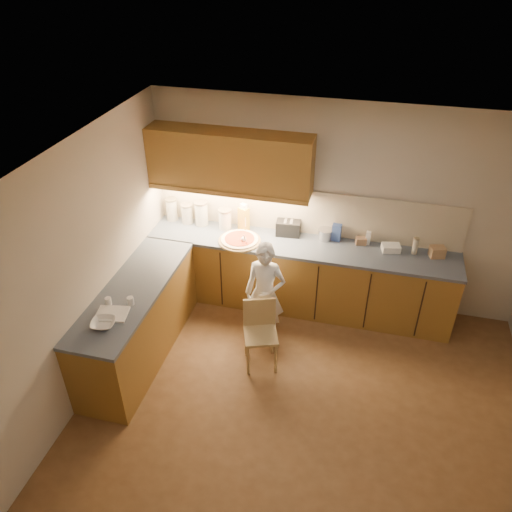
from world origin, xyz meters
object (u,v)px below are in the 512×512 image
object	(u,v)px
child	(265,293)
oil_jug	(244,218)
pizza_on_board	(240,240)
wooden_chair	(260,328)
toaster	(288,228)

from	to	relation	value
child	oil_jug	world-z (taller)	oil_jug
pizza_on_board	child	distance (m)	0.79
pizza_on_board	oil_jug	xyz separation A→B (m)	(-0.03, 0.28, 0.15)
wooden_chair	toaster	xyz separation A→B (m)	(0.04, 1.27, 0.56)
child	oil_jug	distance (m)	1.07
pizza_on_board	wooden_chair	bearing A→B (deg)	-62.77
oil_jug	pizza_on_board	bearing A→B (deg)	-84.67
wooden_chair	oil_jug	xyz separation A→B (m)	(-0.52, 1.24, 0.63)
wooden_chair	oil_jug	bearing A→B (deg)	93.22
child	toaster	world-z (taller)	child
wooden_chair	pizza_on_board	bearing A→B (deg)	97.71
pizza_on_board	oil_jug	world-z (taller)	oil_jug
pizza_on_board	toaster	size ratio (longest dim) A/B	1.69
wooden_chair	toaster	size ratio (longest dim) A/B	2.57
pizza_on_board	child	size ratio (longest dim) A/B	0.40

